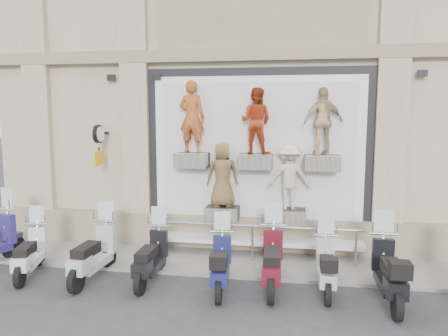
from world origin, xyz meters
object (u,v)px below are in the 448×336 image
(clock_sign_bracket, at_px, (99,140))
(scooter_g, at_px, (327,257))
(scooter_e, at_px, (221,254))
(scooter_f, at_px, (272,249))
(guard_rail, at_px, (252,244))
(scooter_c, at_px, (93,244))
(scooter_h, at_px, (389,261))
(scooter_b, at_px, (29,244))
(scooter_d, at_px, (151,248))

(clock_sign_bracket, height_order, scooter_g, clock_sign_bracket)
(scooter_e, relative_size, scooter_f, 0.90)
(guard_rail, bearing_deg, scooter_g, -39.70)
(guard_rail, relative_size, scooter_c, 2.64)
(clock_sign_bracket, xyz_separation_m, scooter_h, (6.59, -2.07, -2.01))
(scooter_e, distance_m, scooter_h, 3.15)
(guard_rail, distance_m, scooter_b, 4.86)
(guard_rail, distance_m, scooter_c, 3.52)
(scooter_h, bearing_deg, scooter_g, 164.80)
(scooter_b, height_order, scooter_c, scooter_c)
(guard_rail, relative_size, clock_sign_bracket, 4.96)
(guard_rail, height_order, clock_sign_bracket, clock_sign_bracket)
(scooter_f, bearing_deg, guard_rail, 109.90)
(scooter_b, relative_size, scooter_f, 0.88)
(clock_sign_bracket, relative_size, scooter_g, 0.60)
(scooter_b, bearing_deg, clock_sign_bracket, 55.44)
(scooter_d, distance_m, scooter_e, 1.50)
(scooter_c, bearing_deg, scooter_g, 4.07)
(clock_sign_bracket, height_order, scooter_b, clock_sign_bracket)
(guard_rail, xyz_separation_m, scooter_h, (2.69, -1.60, 0.33))
(scooter_c, xyz_separation_m, scooter_d, (1.22, 0.10, -0.05))
(guard_rail, relative_size, scooter_e, 2.84)
(scooter_b, relative_size, scooter_d, 0.97)
(scooter_h, bearing_deg, scooter_d, 177.00)
(guard_rail, bearing_deg, scooter_c, -154.51)
(scooter_d, relative_size, scooter_f, 0.91)
(clock_sign_bracket, relative_size, scooter_f, 0.52)
(scooter_b, bearing_deg, scooter_h, -15.78)
(scooter_c, bearing_deg, scooter_e, 0.59)
(scooter_c, distance_m, scooter_h, 5.86)
(guard_rail, xyz_separation_m, scooter_c, (-3.17, -1.51, 0.31))
(guard_rail, xyz_separation_m, clock_sign_bracket, (-3.90, 0.47, 2.34))
(scooter_f, bearing_deg, scooter_g, -1.39)
(scooter_e, distance_m, scooter_g, 2.06)
(scooter_g, xyz_separation_m, scooter_h, (1.10, -0.29, 0.10))
(clock_sign_bracket, height_order, scooter_e, clock_sign_bracket)
(clock_sign_bracket, distance_m, scooter_d, 3.41)
(scooter_b, xyz_separation_m, scooter_d, (2.65, 0.13, 0.02))
(scooter_b, distance_m, scooter_e, 4.14)
(guard_rail, bearing_deg, scooter_d, -144.12)
(clock_sign_bracket, distance_m, scooter_e, 4.50)
(guard_rail, xyz_separation_m, scooter_g, (1.59, -1.32, 0.23))
(scooter_e, height_order, scooter_f, scooter_f)
(clock_sign_bracket, xyz_separation_m, scooter_g, (5.49, -1.79, -2.11))
(scooter_e, bearing_deg, clock_sign_bracket, 142.62)
(scooter_f, bearing_deg, scooter_d, 179.74)
(guard_rail, distance_m, scooter_d, 2.42)
(scooter_c, relative_size, scooter_e, 1.08)
(clock_sign_bracket, bearing_deg, scooter_c, -69.70)
(scooter_c, height_order, scooter_e, scooter_c)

